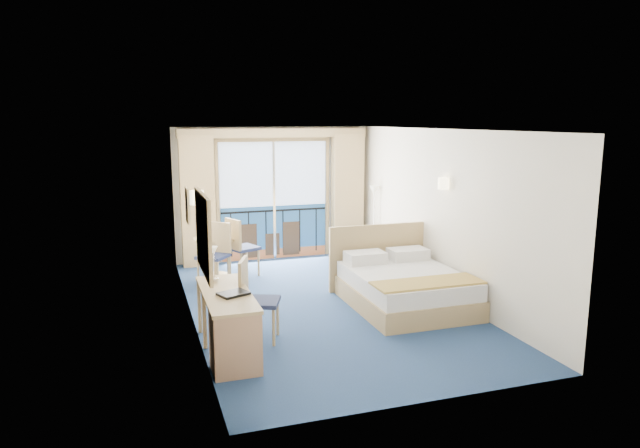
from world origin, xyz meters
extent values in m
plane|color=navy|center=(0.00, 0.00, 0.00)|extent=(6.50, 6.50, 0.00)
cube|color=white|center=(0.00, 3.26, 1.35)|extent=(4.00, 0.02, 2.70)
cube|color=white|center=(0.00, -3.26, 1.35)|extent=(4.00, 0.02, 2.70)
cube|color=white|center=(-2.01, 0.00, 1.35)|extent=(0.02, 6.50, 2.70)
cube|color=white|center=(2.01, 0.00, 1.35)|extent=(0.02, 6.50, 2.70)
cube|color=white|center=(0.00, 0.00, 2.71)|extent=(4.00, 6.50, 0.02)
cube|color=navy|center=(0.00, 3.22, 0.56)|extent=(2.20, 0.02, 1.08)
cube|color=#BFD5FC|center=(0.00, 3.22, 1.76)|extent=(2.20, 0.02, 1.32)
cube|color=brown|center=(0.00, 3.22, 0.10)|extent=(2.20, 0.02, 0.20)
cube|color=black|center=(0.00, 3.22, 1.00)|extent=(2.20, 0.02, 0.04)
cube|color=tan|center=(0.00, 3.21, 2.46)|extent=(2.36, 0.03, 0.12)
cube|color=tan|center=(-1.15, 3.21, 1.20)|extent=(0.06, 0.03, 2.40)
cube|color=tan|center=(1.15, 3.21, 1.20)|extent=(0.06, 0.03, 2.40)
cube|color=silver|center=(0.00, 3.21, 1.20)|extent=(0.05, 0.02, 2.40)
cube|color=#362518|center=(0.35, 3.21, 0.40)|extent=(0.35, 0.02, 0.70)
cube|color=#362518|center=(-0.55, 3.21, 0.40)|extent=(0.35, 0.02, 0.70)
cube|color=#362518|center=(-0.05, 3.21, 0.30)|extent=(0.30, 0.02, 0.45)
cube|color=black|center=(-0.90, 3.22, 0.55)|extent=(0.02, 0.01, 0.90)
cube|color=black|center=(-0.54, 3.22, 0.55)|extent=(0.02, 0.01, 0.90)
cube|color=black|center=(-0.18, 3.22, 0.55)|extent=(0.03, 0.01, 0.90)
cube|color=black|center=(0.18, 3.22, 0.55)|extent=(0.03, 0.01, 0.90)
cube|color=black|center=(0.54, 3.22, 0.55)|extent=(0.02, 0.01, 0.90)
cube|color=black|center=(0.90, 3.22, 0.55)|extent=(0.02, 0.01, 0.90)
cube|color=tan|center=(-1.55, 3.07, 1.28)|extent=(0.65, 0.22, 2.55)
cube|color=tan|center=(1.55, 3.07, 1.28)|extent=(0.65, 0.22, 2.55)
cube|color=tan|center=(0.00, 3.10, 2.58)|extent=(3.80, 0.25, 0.18)
cube|color=tan|center=(-1.98, -1.50, 1.55)|extent=(0.04, 1.25, 0.95)
cube|color=#B2B9C5|center=(-1.95, -1.50, 1.55)|extent=(0.01, 1.12, 0.82)
cube|color=tan|center=(-1.98, 0.45, 1.60)|extent=(0.03, 0.42, 0.52)
cube|color=gray|center=(-1.96, 0.45, 1.60)|extent=(0.01, 0.34, 0.44)
cylinder|color=beige|center=(-1.94, -0.60, 1.85)|extent=(0.18, 0.18, 0.18)
cylinder|color=beige|center=(1.94, -0.15, 1.85)|extent=(0.18, 0.18, 0.18)
cube|color=tan|center=(1.17, -0.47, 0.15)|extent=(1.61, 2.02, 0.30)
cube|color=silver|center=(1.17, -0.47, 0.43)|extent=(1.55, 1.96, 0.25)
cube|color=#B79547|center=(1.17, -1.13, 0.57)|extent=(1.59, 0.55, 0.03)
cube|color=silver|center=(0.79, 0.25, 0.65)|extent=(0.62, 0.40, 0.18)
cube|color=silver|center=(1.56, 0.25, 0.65)|extent=(0.62, 0.40, 0.18)
cube|color=tan|center=(1.17, 0.59, 0.55)|extent=(1.76, 0.06, 1.11)
cube|color=#A87C59|center=(1.75, 0.85, 0.30)|extent=(0.46, 0.43, 0.60)
cube|color=silver|center=(1.70, 0.89, 0.64)|extent=(0.22, 0.18, 0.08)
imported|color=#4B525B|center=(1.64, 2.13, 0.34)|extent=(1.02, 1.03, 0.69)
cylinder|color=silver|center=(1.88, 2.42, 0.01)|extent=(0.21, 0.21, 0.03)
cylinder|color=silver|center=(1.88, 2.42, 0.72)|extent=(0.02, 0.02, 1.44)
cone|color=beige|center=(1.88, 2.42, 1.44)|extent=(0.19, 0.19, 0.17)
cube|color=tan|center=(-1.71, -1.34, 0.75)|extent=(0.57, 1.65, 0.04)
cube|color=#A87C59|center=(-1.71, -1.91, 0.37)|extent=(0.54, 0.49, 0.73)
cylinder|color=tan|center=(-1.96, -1.14, 0.37)|extent=(0.05, 0.05, 0.73)
cylinder|color=tan|center=(-1.45, -1.14, 0.37)|extent=(0.05, 0.05, 0.73)
cylinder|color=tan|center=(-1.96, -0.57, 0.37)|extent=(0.05, 0.05, 0.73)
cylinder|color=tan|center=(-1.45, -0.57, 0.37)|extent=(0.05, 0.05, 0.73)
cube|color=#1F2749|center=(-1.23, -1.09, 0.52)|extent=(0.60, 0.60, 0.06)
cube|color=tan|center=(-1.43, -1.01, 0.81)|extent=(0.21, 0.45, 0.55)
cylinder|color=tan|center=(-1.12, -1.33, 0.25)|extent=(0.04, 0.04, 0.50)
cylinder|color=tan|center=(-0.98, -0.98, 0.25)|extent=(0.04, 0.04, 0.50)
cylinder|color=tan|center=(-1.47, -1.19, 0.25)|extent=(0.04, 0.04, 0.50)
cylinder|color=tan|center=(-1.33, -0.84, 0.25)|extent=(0.04, 0.04, 0.50)
cube|color=black|center=(-1.64, -1.48, 0.79)|extent=(0.41, 0.37, 0.03)
cylinder|color=silver|center=(-1.78, -0.82, 0.80)|extent=(0.12, 0.12, 0.02)
cylinder|color=silver|center=(-1.78, -0.82, 0.99)|extent=(0.02, 0.02, 0.39)
cone|color=beige|center=(-1.78, -0.82, 1.18)|extent=(0.11, 0.11, 0.10)
cylinder|color=tan|center=(-1.35, 2.21, 0.70)|extent=(0.80, 0.80, 0.04)
cylinder|color=tan|center=(-1.35, 2.21, 0.35)|extent=(0.08, 0.08, 0.70)
cylinder|color=tan|center=(-1.35, 2.21, 0.02)|extent=(0.44, 0.44, 0.03)
cube|color=#1F2749|center=(-0.86, 2.08, 0.52)|extent=(0.61, 0.61, 0.06)
cube|color=tan|center=(-1.06, 1.99, 0.81)|extent=(0.23, 0.44, 0.55)
cylinder|color=tan|center=(-0.61, 1.98, 0.25)|extent=(0.04, 0.04, 0.50)
cylinder|color=tan|center=(-0.76, 2.32, 0.25)|extent=(0.04, 0.04, 0.50)
cylinder|color=tan|center=(-0.95, 1.83, 0.25)|extent=(0.04, 0.04, 0.50)
cylinder|color=tan|center=(-1.10, 2.17, 0.25)|extent=(0.04, 0.04, 0.50)
cube|color=#1F2749|center=(-1.48, 1.62, 0.52)|extent=(0.65, 0.65, 0.06)
cube|color=tan|center=(-1.35, 1.79, 0.80)|extent=(0.39, 0.32, 0.55)
cylinder|color=tan|center=(-1.74, 1.58, 0.25)|extent=(0.04, 0.04, 0.50)
cylinder|color=tan|center=(-1.45, 1.35, 0.25)|extent=(0.04, 0.04, 0.50)
cylinder|color=tan|center=(-1.51, 1.88, 0.25)|extent=(0.04, 0.04, 0.50)
cylinder|color=tan|center=(-1.22, 1.65, 0.25)|extent=(0.04, 0.04, 0.50)
camera|label=1|loc=(-2.70, -8.05, 2.85)|focal=32.00mm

